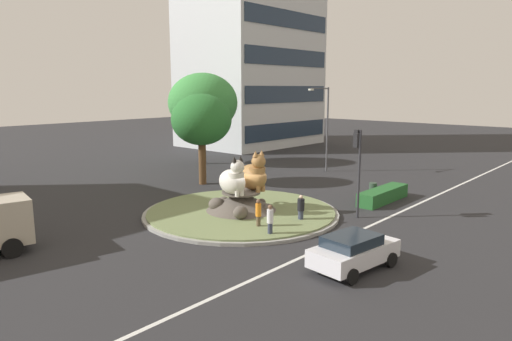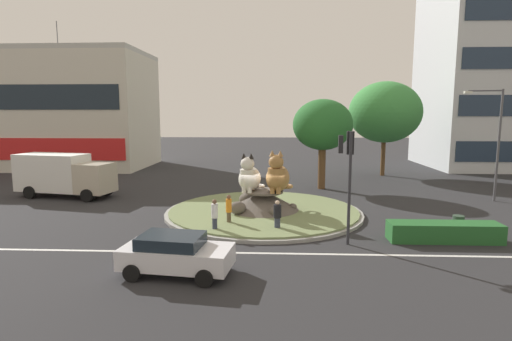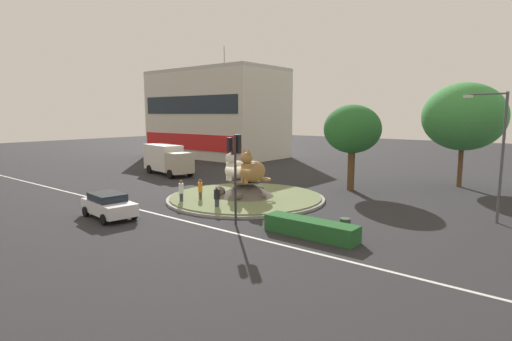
{
  "view_description": "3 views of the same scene",
  "coord_description": "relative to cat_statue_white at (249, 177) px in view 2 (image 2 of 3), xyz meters",
  "views": [
    {
      "loc": [
        -19.66,
        -18.75,
        7.59
      ],
      "look_at": [
        0.65,
        -0.64,
        2.7
      ],
      "focal_mm": 32.29,
      "sensor_mm": 36.0,
      "label": 1
    },
    {
      "loc": [
        0.59,
        -23.96,
        6.01
      ],
      "look_at": [
        -0.41,
        -1.32,
        2.83
      ],
      "focal_mm": 28.43,
      "sensor_mm": 36.0,
      "label": 2
    },
    {
      "loc": [
        19.35,
        -22.76,
        6.4
      ],
      "look_at": [
        1.47,
        -0.6,
        2.39
      ],
      "focal_mm": 28.31,
      "sensor_mm": 36.0,
      "label": 3
    }
  ],
  "objects": [
    {
      "name": "shophouse_block",
      "position": [
        -23.08,
        21.49,
        4.14
      ],
      "size": [
        20.37,
        11.23,
        16.78
      ],
      "rotation": [
        0.0,
        0.0,
        -0.01
      ],
      "color": "beige",
      "rests_on": "ground"
    },
    {
      "name": "traffic_light_mast",
      "position": [
        4.82,
        -5.39,
        1.55
      ],
      "size": [
        0.74,
        0.51,
        5.23
      ],
      "rotation": [
        0.0,
        0.0,
        1.51
      ],
      "color": "#2D2D33",
      "rests_on": "ground"
    },
    {
      "name": "cat_statue_tabby",
      "position": [
        1.67,
        -0.12,
        0.06
      ],
      "size": [
        1.94,
        2.56,
        2.5
      ],
      "rotation": [
        0.0,
        0.0,
        -1.75
      ],
      "color": "#9E703D",
      "rests_on": "roundabout_island"
    },
    {
      "name": "delivery_box_truck",
      "position": [
        -13.78,
        4.55,
        -0.59
      ],
      "size": [
        7.41,
        3.64,
        3.12
      ],
      "rotation": [
        0.0,
        0.0,
        -0.2
      ],
      "color": "#B7AD99",
      "rests_on": "ground"
    },
    {
      "name": "cat_statue_white",
      "position": [
        0.0,
        0.0,
        0.0
      ],
      "size": [
        1.71,
        2.28,
        2.32
      ],
      "rotation": [
        0.0,
        0.0,
        -1.75
      ],
      "color": "silver",
      "rests_on": "roundabout_island"
    },
    {
      "name": "office_tower",
      "position": [
        27.55,
        23.68,
        11.34
      ],
      "size": [
        16.98,
        12.68,
        27.24
      ],
      "rotation": [
        0.0,
        0.0,
        0.0
      ],
      "color": "silver",
      "rests_on": "ground"
    },
    {
      "name": "second_tree_near_tower",
      "position": [
        5.31,
        8.68,
        2.83
      ],
      "size": [
        4.74,
        4.74,
        7.17
      ],
      "color": "brown",
      "rests_on": "ground"
    },
    {
      "name": "ground_plane",
      "position": [
        0.85,
        0.19,
        -2.28
      ],
      "size": [
        160.0,
        160.0,
        0.0
      ],
      "primitive_type": "plane",
      "color": "#28282B"
    },
    {
      "name": "broadleaf_tree_behind_island",
      "position": [
        12.12,
        16.1,
        3.87
      ],
      "size": [
        6.89,
        6.89,
        9.08
      ],
      "color": "brown",
      "rests_on": "ground"
    },
    {
      "name": "streetlight_arm",
      "position": [
        16.47,
        4.5,
        2.18
      ],
      "size": [
        2.42,
        0.61,
        7.65
      ],
      "rotation": [
        0.0,
        0.0,
        2.95
      ],
      "color": "#4C4C51",
      "rests_on": "ground"
    },
    {
      "name": "litter_bin",
      "position": [
        10.82,
        -3.39,
        -1.83
      ],
      "size": [
        0.56,
        0.56,
        0.9
      ],
      "color": "#2D4233",
      "rests_on": "ground"
    },
    {
      "name": "sedan_on_far_lane",
      "position": [
        -2.22,
        -9.31,
        -1.47
      ],
      "size": [
        4.32,
        2.51,
        1.52
      ],
      "rotation": [
        0.0,
        0.0,
        -0.13
      ],
      "color": "silver",
      "rests_on": "ground"
    },
    {
      "name": "pedestrian_orange_shirt",
      "position": [
        -0.94,
        -2.79,
        -1.33
      ],
      "size": [
        0.31,
        0.31,
        1.75
      ],
      "rotation": [
        0.0,
        0.0,
        4.16
      ],
      "color": "brown",
      "rests_on": "ground"
    },
    {
      "name": "roundabout_island",
      "position": [
        0.83,
        0.19,
        -1.87
      ],
      "size": [
        11.84,
        11.84,
        1.43
      ],
      "color": "gray",
      "rests_on": "ground"
    },
    {
      "name": "lane_centreline",
      "position": [
        0.85,
        -6.87,
        -2.27
      ],
      "size": [
        112.0,
        0.2,
        0.01
      ],
      "primitive_type": "cube",
      "color": "silver",
      "rests_on": "ground"
    },
    {
      "name": "clipped_hedge_strip",
      "position": [
        9.54,
        -4.8,
        -1.83
      ],
      "size": [
        5.2,
        1.2,
        0.9
      ],
      "primitive_type": "cube",
      "color": "#235B28",
      "rests_on": "ground"
    },
    {
      "name": "pedestrian_white_shirt",
      "position": [
        -1.5,
        -4.09,
        -1.32
      ],
      "size": [
        0.33,
        0.33,
        1.78
      ],
      "rotation": [
        0.0,
        0.0,
        4.11
      ],
      "color": "#33384C",
      "rests_on": "ground"
    },
    {
      "name": "pedestrian_black_shirt",
      "position": [
        1.64,
        -3.72,
        -1.41
      ],
      "size": [
        0.4,
        0.4,
        1.67
      ],
      "rotation": [
        0.0,
        0.0,
        3.46
      ],
      "color": "#33384C",
      "rests_on": "ground"
    }
  ]
}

